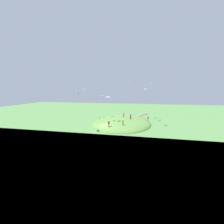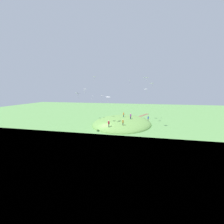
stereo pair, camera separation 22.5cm
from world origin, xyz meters
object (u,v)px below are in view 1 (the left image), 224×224
object	(u,v)px
kite_0	(77,93)
kite_9	(94,77)
kite_11	(147,78)
kite_1	(145,77)
kite_10	(145,89)
person_walking_path	(109,123)
person_on_hilltop	(123,122)
kite_5	(93,96)
kite_3	(108,97)
kite_2	(84,89)
person_watching_kites	(148,118)
kite_7	(102,96)
person_with_child	(131,116)
kite_4	(85,90)
person_near_shore	(123,114)
kite_6	(152,83)
kite_8	(129,80)

from	to	relation	value
kite_0	kite_9	distance (m)	12.18
kite_0	kite_11	distance (m)	27.51
kite_1	kite_10	xyz separation A→B (m)	(6.21, -0.42, -3.70)
person_walking_path	kite_0	xyz separation A→B (m)	(-4.20, 6.72, 7.89)
person_on_hilltop	kite_0	world-z (taller)	kite_0
kite_0	kite_5	world-z (taller)	kite_0
kite_3	kite_2	bearing A→B (deg)	44.63
person_watching_kites	kite_10	world-z (taller)	kite_10
kite_2	kite_7	distance (m)	15.72
person_walking_path	kite_9	bearing A→B (deg)	11.46
kite_9	kite_11	xyz separation A→B (m)	(10.30, -15.94, 0.27)
person_with_child	kite_9	bearing A→B (deg)	175.60
kite_4	person_on_hilltop	bearing A→B (deg)	-110.89
person_watching_kites	person_walking_path	size ratio (longest dim) A/B	0.87
person_near_shore	kite_6	world-z (taller)	kite_6
person_watching_kites	kite_3	size ratio (longest dim) A/B	0.94
kite_9	person_walking_path	bearing A→B (deg)	-138.31
person_watching_kites	kite_7	xyz separation A→B (m)	(-9.80, 12.80, 7.48)
kite_11	person_watching_kites	bearing A→B (deg)	-172.90
person_with_child	person_watching_kites	size ratio (longest dim) A/B	1.10
kite_9	kite_3	bearing A→B (deg)	-131.95
kite_1	kite_7	world-z (taller)	kite_1
person_on_hilltop	kite_2	bearing A→B (deg)	-58.80
kite_1	kite_9	xyz separation A→B (m)	(-4.83, 15.11, 0.02)
person_with_child	kite_10	bearing A→B (deg)	56.53
person_on_hilltop	kite_11	xyz separation A→B (m)	(15.91, -6.10, 12.68)
kite_5	kite_8	xyz separation A→B (m)	(7.76, -11.00, 5.17)
person_with_child	kite_4	distance (m)	16.20
kite_5	kite_6	size ratio (longest dim) A/B	1.15
kite_0	kite_10	world-z (taller)	kite_10
kite_5	kite_8	distance (m)	14.42
person_on_hilltop	person_walking_path	distance (m)	3.86
kite_1	kite_3	bearing A→B (deg)	135.93
person_on_hilltop	kite_6	distance (m)	13.32
kite_4	kite_6	distance (m)	20.03
kite_10	kite_8	bearing A→B (deg)	109.01
kite_2	kite_8	world-z (taller)	kite_8
kite_4	kite_7	distance (m)	8.04
person_walking_path	kite_6	bearing A→B (deg)	-92.49
kite_1	kite_10	bearing A→B (deg)	-3.90
kite_2	kite_7	size ratio (longest dim) A/B	0.72
kite_8	person_on_hilltop	bearing A→B (deg)	179.80
kite_9	kite_11	bearing A→B (deg)	-57.13
kite_6	kite_11	world-z (taller)	kite_11
kite_0	kite_8	distance (m)	23.15
kite_2	kite_6	distance (m)	24.76
kite_2	kite_6	xyz separation A→B (m)	(-8.17, -23.32, 1.43)
person_with_child	kite_0	size ratio (longest dim) A/B	1.14
kite_6	kite_11	size ratio (longest dim) A/B	0.99
kite_5	kite_6	distance (m)	18.81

